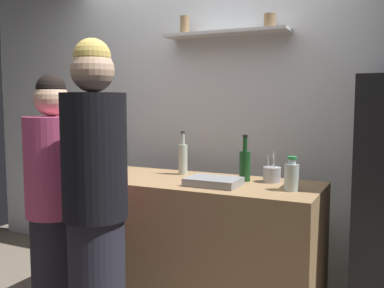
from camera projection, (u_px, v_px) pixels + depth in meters
The scene contains 9 objects.
back_wall_assembly at pixel (209, 117), 3.72m from camera, with size 4.80×0.32×2.60m.
counter at pixel (192, 244), 3.06m from camera, with size 1.75×0.69×0.90m, color #9E7A51.
baking_pan at pixel (213, 182), 2.82m from camera, with size 0.34×0.24×0.05m, color gray.
utensil_holder at pixel (272, 174), 2.93m from camera, with size 0.12×0.12×0.21m.
wine_bottle_pale_glass at pixel (183, 158), 3.23m from camera, with size 0.07×0.07×0.32m.
wine_bottle_green_glass at pixel (245, 164), 2.96m from camera, with size 0.08×0.08×0.32m.
water_bottle_plastic at pixel (292, 176), 2.65m from camera, with size 0.09×0.09×0.21m.
person_blonde at pixel (96, 209), 2.30m from camera, with size 0.34×0.34×1.77m.
person_pink_top at pixel (55, 210), 2.64m from camera, with size 0.34×0.34×1.61m.
Camera 1 is at (1.50, -2.16, 1.45)m, focal length 40.87 mm.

